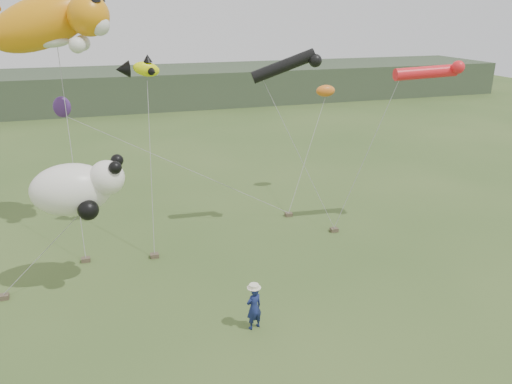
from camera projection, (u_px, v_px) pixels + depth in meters
ground at (261, 304)px, 19.20m from camera, size 120.00×120.00×0.00m
headland at (117, 89)px, 57.68m from camera, size 90.00×13.00×4.00m
festival_attendant at (254, 308)px, 17.47m from camera, size 0.70×0.56×1.67m
sandbag_anchors at (186, 248)px, 23.46m from camera, size 15.48×4.76×0.19m
cat_kite at (52, 22)px, 22.07m from camera, size 6.45×3.44×3.68m
fish_kite at (138, 69)px, 22.39m from camera, size 2.04×1.34×1.09m
tube_kites at (363, 68)px, 23.00m from camera, size 9.75×2.88×1.56m
panda_kite at (77, 188)px, 18.88m from camera, size 3.53×2.28×2.19m
misc_kites at (198, 99)px, 26.89m from camera, size 15.35×1.12×1.10m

